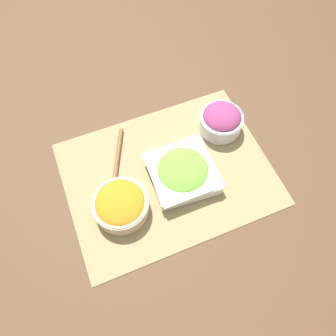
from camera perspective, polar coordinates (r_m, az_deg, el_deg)
ground_plane at (r=0.92m, az=0.00°, el=-0.99°), size 3.00×3.00×0.00m
placemat at (r=0.92m, az=0.00°, el=-0.93°), size 0.57×0.43×0.00m
lettuce_bowl at (r=0.89m, az=2.53°, el=-0.63°), size 0.18×0.18×0.05m
carrot_bowl at (r=0.85m, az=-8.25°, el=-6.31°), size 0.15×0.15×0.06m
onion_bowl at (r=0.98m, az=9.28°, el=8.27°), size 0.13×0.13×0.08m
wooden_spoon at (r=0.92m, az=-9.22°, el=-1.10°), size 0.11×0.21×0.02m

